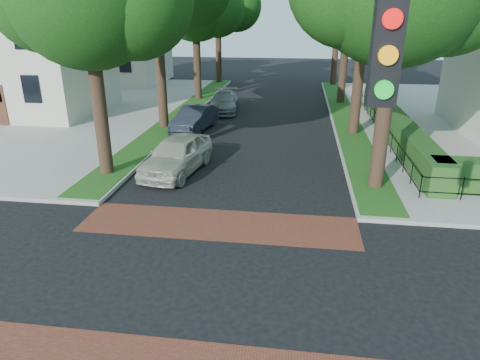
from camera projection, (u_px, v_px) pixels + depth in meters
ground at (196, 281)px, 10.98m from camera, size 120.00×120.00×0.00m
crosswalk_far at (219, 224)px, 13.93m from camera, size 9.00×2.20×0.01m
grass_strip_ne at (345, 117)px, 27.86m from camera, size 1.60×29.80×0.02m
grass_strip_nw at (184, 112)px, 29.24m from camera, size 1.60×29.80×0.02m
tree_right_far at (350, 6)px, 30.11m from camera, size 7.25×6.23×9.74m
tree_right_back at (340, 4)px, 38.29m from camera, size 7.50×6.45×10.20m
tree_left_far at (197, 3)px, 31.43m from camera, size 7.00×6.02×9.86m
tree_left_back at (219, 2)px, 39.65m from camera, size 7.75×6.66×10.44m
hedge_main_road at (395, 124)px, 23.56m from camera, size 1.00×18.00×1.20m
fence_main_road at (380, 126)px, 23.72m from camera, size 0.06×18.00×0.90m
house_left_near at (24, 36)px, 27.73m from camera, size 10.00×9.00×10.14m
house_left_far at (113, 29)px, 40.65m from camera, size 10.00×9.00×10.14m
parked_car_front at (177, 155)px, 18.26m from camera, size 2.57×4.91×1.59m
parked_car_middle at (195, 118)px, 24.98m from camera, size 2.14×4.48×1.42m
parked_car_rear at (224, 102)px, 29.82m from camera, size 2.35×4.90×1.38m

